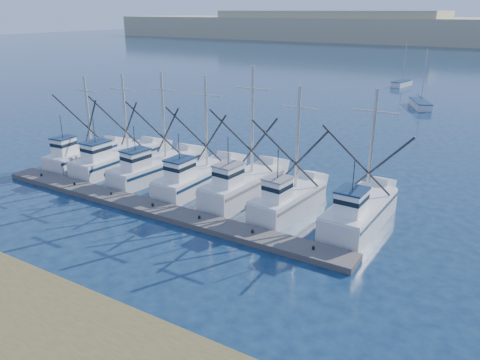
# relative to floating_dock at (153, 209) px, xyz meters

# --- Properties ---
(ground) EXTENTS (500.00, 500.00, 0.00)m
(ground) POSITION_rel_floating_dock_xyz_m (6.99, -5.78, -0.19)
(ground) COLOR #0D1F3C
(ground) RESTS_ON ground
(floating_dock) EXTENTS (29.15, 2.02, 0.39)m
(floating_dock) POSITION_rel_floating_dock_xyz_m (0.00, 0.00, 0.00)
(floating_dock) COLOR #57534E
(floating_dock) RESTS_ON ground
(trawler_fleet) EXTENTS (28.46, 8.62, 9.56)m
(trawler_fleet) POSITION_rel_floating_dock_xyz_m (0.25, 4.92, 0.77)
(trawler_fleet) COLOR silver
(trawler_fleet) RESTS_ON ground
(sailboat_near) EXTENTS (4.36, 6.70, 8.10)m
(sailboat_near) POSITION_rel_floating_dock_xyz_m (8.12, 48.19, 0.29)
(sailboat_near) COLOR silver
(sailboat_near) RESTS_ON ground
(sailboat_far) EXTENTS (2.78, 5.74, 8.10)m
(sailboat_far) POSITION_rel_floating_dock_xyz_m (1.03, 67.31, 0.30)
(sailboat_far) COLOR silver
(sailboat_far) RESTS_ON ground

